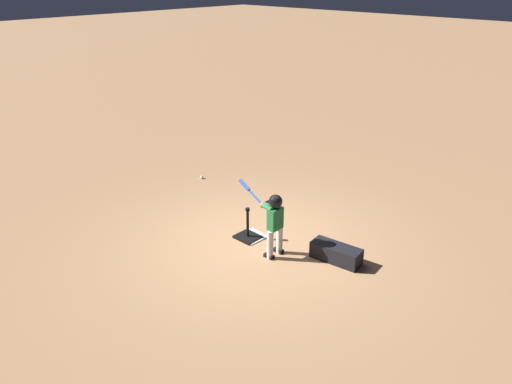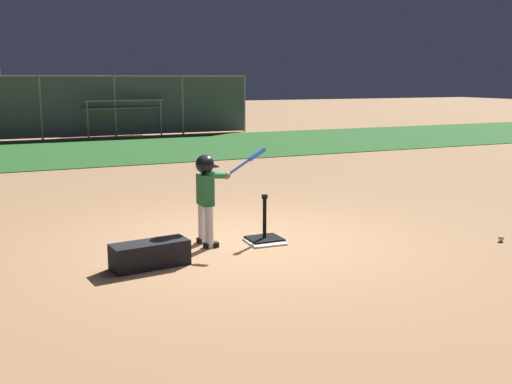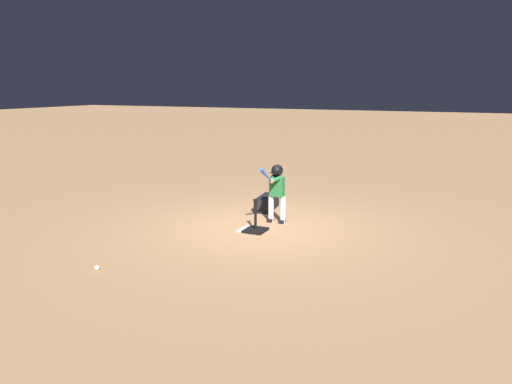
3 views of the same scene
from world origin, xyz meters
The scene contains 6 objects.
ground_plane centered at (0.00, 0.00, 0.00)m, with size 90.00×90.00×0.00m, color #AD7F56.
home_plate centered at (0.19, -0.10, 0.01)m, with size 0.44×0.44×0.02m, color white.
batting_tee centered at (0.22, -0.02, 0.08)m, with size 0.42×0.37×0.60m.
batter_child centered at (-0.49, 0.09, 0.71)m, with size 0.93×0.35×1.18m.
baseball centered at (2.93, -1.28, 0.04)m, with size 0.07×0.07×0.07m, color white.
equipment_bag centered at (-1.37, -0.48, 0.14)m, with size 0.84×0.32×0.28m, color black.
Camera 3 is at (8.11, 3.58, 2.58)m, focal length 35.00 mm.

